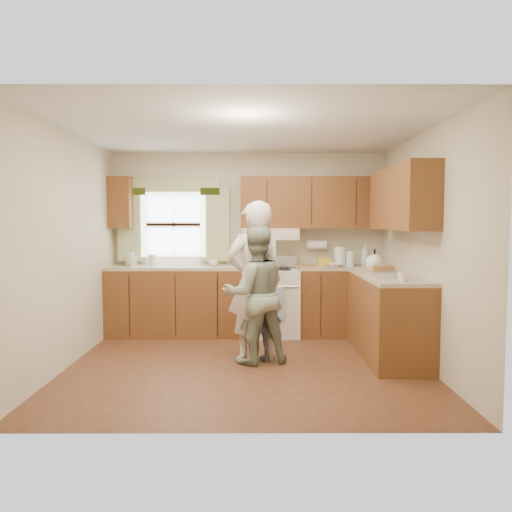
{
  "coord_description": "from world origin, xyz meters",
  "views": [
    {
      "loc": [
        0.08,
        -5.29,
        1.55
      ],
      "look_at": [
        0.1,
        0.4,
        1.15
      ],
      "focal_mm": 35.0,
      "sensor_mm": 36.0,
      "label": 1
    }
  ],
  "objects_px": {
    "woman_left": "(255,281)",
    "woman_right": "(255,294)",
    "stove": "(270,301)",
    "child": "(261,324)"
  },
  "relations": [
    {
      "from": "stove",
      "to": "woman_left",
      "type": "distance_m",
      "value": 1.34
    },
    {
      "from": "woman_left",
      "to": "woman_right",
      "type": "relative_size",
      "value": 1.17
    },
    {
      "from": "woman_left",
      "to": "child",
      "type": "height_order",
      "value": "woman_left"
    },
    {
      "from": "stove",
      "to": "woman_right",
      "type": "height_order",
      "value": "woman_right"
    },
    {
      "from": "woman_left",
      "to": "child",
      "type": "distance_m",
      "value": 0.47
    },
    {
      "from": "woman_left",
      "to": "child",
      "type": "relative_size",
      "value": 2.1
    },
    {
      "from": "woman_right",
      "to": "child",
      "type": "xyz_separation_m",
      "value": [
        0.07,
        0.01,
        -0.33
      ]
    },
    {
      "from": "woman_left",
      "to": "woman_right",
      "type": "xyz_separation_m",
      "value": [
        0.0,
        -0.09,
        -0.13
      ]
    },
    {
      "from": "woman_right",
      "to": "child",
      "type": "relative_size",
      "value": 1.79
    },
    {
      "from": "stove",
      "to": "woman_right",
      "type": "distance_m",
      "value": 1.39
    }
  ]
}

